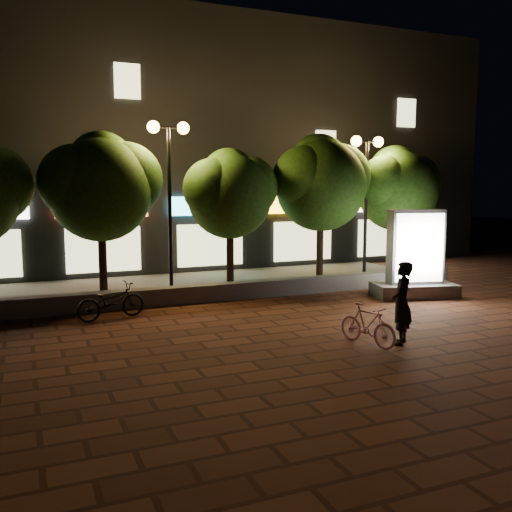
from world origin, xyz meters
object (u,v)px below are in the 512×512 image
street_lamp_left (169,163)px  scooter_pink (367,325)px  street_lamp_right (367,170)px  tree_mid (231,190)px  tree_left (102,183)px  tree_far_right (398,186)px  rider (402,303)px  tree_right (321,180)px  ad_kiosk (415,262)px  scooter_parked (111,301)px

street_lamp_left → scooter_pink: bearing=-69.8°
scooter_pink → street_lamp_right: bearing=39.8°
tree_mid → scooter_pink: 7.62m
tree_left → tree_far_right: size_ratio=1.03×
scooter_pink → tree_mid: bearing=76.9°
street_lamp_left → rider: street_lamp_left is taller
tree_far_right → scooter_pink: tree_far_right is taller
tree_left → street_lamp_right: street_lamp_right is taller
tree_mid → rider: tree_mid is taller
tree_right → rider: (-2.13, -7.29, -2.67)m
ad_kiosk → street_lamp_left: bearing=156.3°
street_lamp_right → scooter_parked: bearing=-165.6°
tree_mid → rider: (1.17, -7.29, -2.32)m
rider → street_lamp_right: bearing=-161.9°
ad_kiosk → rider: 5.40m
street_lamp_right → scooter_parked: street_lamp_right is taller
street_lamp_left → rider: size_ratio=2.90×
tree_far_right → scooter_pink: bearing=-130.5°
street_lamp_right → street_lamp_left: bearing=180.0°
ad_kiosk → scooter_pink: bearing=-138.2°
scooter_pink → scooter_parked: bearing=119.4°
tree_mid → ad_kiosk: 6.14m
street_lamp_left → scooter_pink: street_lamp_left is taller
street_lamp_left → rider: 8.34m
tree_right → street_lamp_right: tree_right is taller
rider → street_lamp_left: bearing=-109.0°
tree_left → tree_mid: bearing=-0.0°
scooter_pink → scooter_parked: scooter_parked is taller
tree_right → rider: size_ratio=2.84×
tree_left → scooter_pink: (4.45, -7.08, -3.00)m
rider → scooter_parked: bearing=-84.6°
tree_far_right → rider: (-5.33, -7.29, -2.48)m
tree_right → tree_far_right: tree_right is taller
street_lamp_left → ad_kiosk: bearing=-23.7°
street_lamp_left → ad_kiosk: size_ratio=1.93×
street_lamp_right → scooter_pink: size_ratio=3.38×
tree_right → ad_kiosk: tree_right is taller
tree_far_right → street_lamp_left: street_lamp_left is taller
rider → scooter_pink: bearing=-59.5°
tree_left → ad_kiosk: 9.63m
tree_mid → tree_far_right: (6.50, 0.00, 0.15)m
tree_right → tree_left: bearing=-180.0°
tree_left → street_lamp_right: (8.95, -0.26, 0.45)m
street_lamp_left → tree_mid: bearing=7.3°
ad_kiosk → scooter_pink: ad_kiosk is taller
street_lamp_left → scooter_pink: size_ratio=3.52×
tree_mid → street_lamp_right: bearing=-3.0°
street_lamp_right → tree_mid: bearing=177.0°
tree_far_right → scooter_pink: size_ratio=3.24×
tree_far_right → street_lamp_left: size_ratio=0.92×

